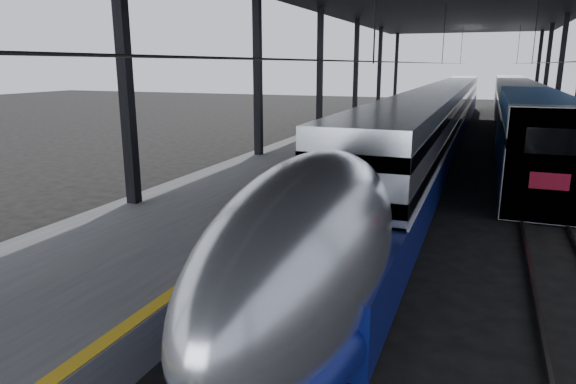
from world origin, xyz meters
The scene contains 6 objects.
ground centered at (0.00, 0.00, 0.00)m, with size 160.00×160.00×0.00m, color black.
platform centered at (-3.50, 20.00, 0.50)m, with size 6.00×80.00×1.00m, color #4C4C4F.
yellow_strip centered at (-0.70, 20.00, 1.00)m, with size 0.30×80.00×0.01m, color gold.
rails centered at (4.50, 20.00, 0.08)m, with size 6.52×80.00×0.16m.
tgv_train centered at (2.00, 27.43, 1.88)m, with size 2.80×65.20×4.01m.
second_train centered at (7.00, 37.76, 2.06)m, with size 2.95×56.05×4.06m.
Camera 1 is at (4.84, -8.45, 5.43)m, focal length 32.00 mm.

